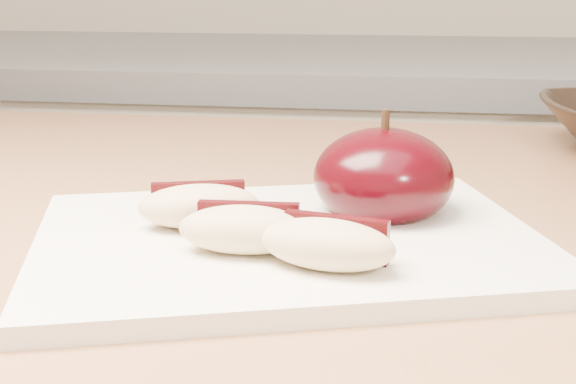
# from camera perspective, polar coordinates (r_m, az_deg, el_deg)

# --- Properties ---
(back_cabinet) EXTENTS (2.40, 0.62, 0.94)m
(back_cabinet) POSITION_cam_1_polar(r_m,az_deg,el_deg) (1.38, 4.92, -9.72)
(back_cabinet) COLOR silver
(back_cabinet) RESTS_ON ground
(cutting_board) EXTENTS (0.34, 0.29, 0.01)m
(cutting_board) POSITION_cam_1_polar(r_m,az_deg,el_deg) (0.47, 0.00, -3.62)
(cutting_board) COLOR white
(cutting_board) RESTS_ON island_counter
(apple_half) EXTENTS (0.11, 0.11, 0.07)m
(apple_half) POSITION_cam_1_polar(r_m,az_deg,el_deg) (0.51, 6.80, 1.05)
(apple_half) COLOR black
(apple_half) RESTS_ON cutting_board
(apple_wedge_a) EXTENTS (0.08, 0.05, 0.03)m
(apple_wedge_a) POSITION_cam_1_polar(r_m,az_deg,el_deg) (0.48, -6.34, -0.96)
(apple_wedge_a) COLOR #D9BA89
(apple_wedge_a) RESTS_ON cutting_board
(apple_wedge_b) EXTENTS (0.07, 0.04, 0.03)m
(apple_wedge_b) POSITION_cam_1_polar(r_m,az_deg,el_deg) (0.44, -3.08, -2.62)
(apple_wedge_b) COLOR #D9BA89
(apple_wedge_b) RESTS_ON cutting_board
(apple_wedge_c) EXTENTS (0.08, 0.05, 0.03)m
(apple_wedge_c) POSITION_cam_1_polar(r_m,az_deg,el_deg) (0.41, 2.87, -3.68)
(apple_wedge_c) COLOR #D9BA89
(apple_wedge_c) RESTS_ON cutting_board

